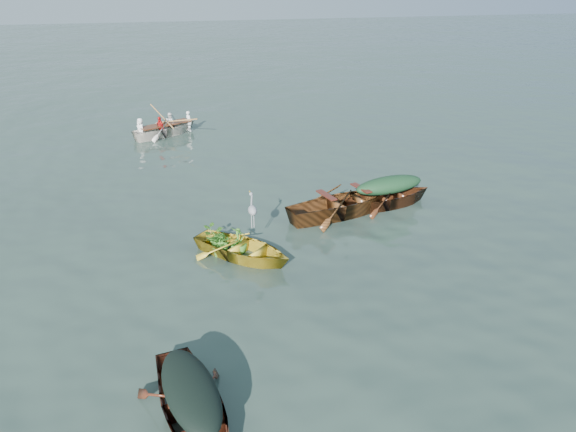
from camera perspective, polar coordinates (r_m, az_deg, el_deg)
The scene contains 13 objects.
ground at distance 13.29m, azimuth -0.54°, elevation -6.20°, with size 140.00×140.00×0.00m, color #2F4239.
yellow_dinghy at distance 14.18m, azimuth -4.61°, elevation -4.23°, with size 1.46×3.38×0.92m, color gold.
dark_covered_boat at distance 9.68m, azimuth -9.57°, elevation -20.07°, with size 1.45×3.90×0.99m, color #491811.
green_tarp_boat at distance 17.38m, azimuth 10.07°, elevation 0.98°, with size 1.29×4.13×0.95m, color #4C2611.
open_wooden_boat at distance 16.59m, azimuth 5.61°, elevation 0.10°, with size 1.54×4.94×1.19m, color brown.
rowed_boat at distance 25.10m, azimuth -12.26°, elevation 7.97°, with size 1.26×4.20×1.00m, color white.
dark_tarp_cover at distance 9.21m, azimuth -9.87°, elevation -16.96°, with size 0.80×2.15×0.40m, color black.
green_tarp_cover at distance 17.12m, azimuth 10.24°, elevation 3.24°, with size 0.71×2.27×0.52m, color #163721.
thwart_benches at distance 16.36m, azimuth 5.69°, elevation 2.07°, with size 0.92×2.47×0.04m, color #441710, non-canonical shape.
heron at distance 14.20m, azimuth -3.61°, elevation -0.00°, with size 0.28×0.40×0.92m, color #909398, non-canonical shape.
dinghy_weeds at distance 14.16m, azimuth -6.47°, elevation -0.91°, with size 0.70×0.90×0.60m, color #386E1C.
rowers at distance 24.88m, azimuth -12.44°, elevation 9.92°, with size 1.13×2.94×0.76m, color white.
oars at distance 24.97m, azimuth -12.37°, elevation 9.14°, with size 2.60×0.60×0.06m, color #A6743F, non-canonical shape.
Camera 1 is at (-2.58, -11.20, 6.67)m, focal length 35.00 mm.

